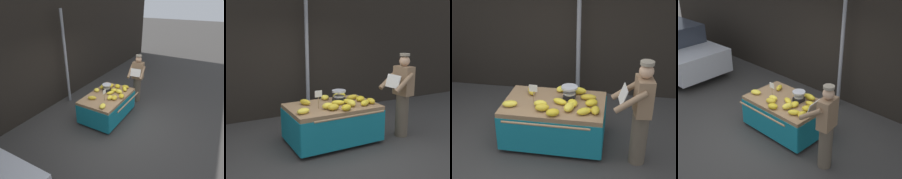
% 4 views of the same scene
% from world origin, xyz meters
% --- Properties ---
extents(ground_plane, '(60.00, 60.00, 0.00)m').
position_xyz_m(ground_plane, '(0.00, 0.00, 0.00)').
color(ground_plane, '#383533').
extents(back_wall, '(16.00, 0.24, 3.95)m').
position_xyz_m(back_wall, '(0.00, 2.62, 1.98)').
color(back_wall, black).
rests_on(back_wall, ground).
extents(street_pole, '(0.09, 0.09, 3.15)m').
position_xyz_m(street_pole, '(0.38, 2.20, 1.57)').
color(street_pole, gray).
rests_on(street_pole, ground).
extents(banana_cart, '(1.73, 1.31, 0.75)m').
position_xyz_m(banana_cart, '(0.20, 0.47, 0.55)').
color(banana_cart, '#93704C').
rests_on(banana_cart, ground).
extents(weighing_scale, '(0.28, 0.28, 0.23)m').
position_xyz_m(weighing_scale, '(0.44, 0.64, 0.87)').
color(weighing_scale, black).
rests_on(weighing_scale, banana_cart).
extents(price_sign, '(0.14, 0.01, 0.34)m').
position_xyz_m(price_sign, '(-0.13, 0.37, 1.00)').
color(price_sign, '#997A51').
rests_on(price_sign, banana_cart).
extents(banana_bunch_0, '(0.27, 0.27, 0.11)m').
position_xyz_m(banana_bunch_0, '(0.83, 0.46, 0.80)').
color(banana_bunch_0, gold).
rests_on(banana_bunch_0, banana_cart).
extents(banana_bunch_1, '(0.22, 0.14, 0.12)m').
position_xyz_m(banana_bunch_1, '(0.01, 0.27, 0.81)').
color(banana_bunch_1, yellow).
rests_on(banana_bunch_1, banana_cart).
extents(banana_bunch_2, '(0.28, 0.22, 0.10)m').
position_xyz_m(banana_bunch_2, '(-0.49, 0.21, 0.80)').
color(banana_bunch_2, yellow).
rests_on(banana_bunch_2, banana_cart).
extents(banana_bunch_3, '(0.15, 0.23, 0.11)m').
position_xyz_m(banana_bunch_3, '(0.92, 0.21, 0.81)').
color(banana_bunch_3, gold).
rests_on(banana_bunch_3, banana_cart).
extents(banana_bunch_4, '(0.28, 0.14, 0.10)m').
position_xyz_m(banana_bunch_4, '(0.76, 0.66, 0.80)').
color(banana_bunch_4, gold).
rests_on(banana_bunch_4, banana_cart).
extents(banana_bunch_5, '(0.29, 0.22, 0.09)m').
position_xyz_m(banana_bunch_5, '(0.31, 0.43, 0.80)').
color(banana_bunch_5, yellow).
rests_on(banana_bunch_5, banana_cart).
extents(banana_bunch_6, '(0.21, 0.28, 0.11)m').
position_xyz_m(banana_bunch_6, '(-0.26, 0.72, 0.81)').
color(banana_bunch_6, gold).
rests_on(banana_bunch_6, banana_cart).
extents(banana_bunch_7, '(0.22, 0.27, 0.09)m').
position_xyz_m(banana_bunch_7, '(0.52, 0.41, 0.80)').
color(banana_bunch_7, yellow).
rests_on(banana_bunch_7, banana_cart).
extents(banana_bunch_8, '(0.26, 0.21, 0.12)m').
position_xyz_m(banana_bunch_8, '(0.07, 0.15, 0.81)').
color(banana_bunch_8, gold).
rests_on(banana_bunch_8, banana_cart).
extents(banana_bunch_9, '(0.26, 0.23, 0.11)m').
position_xyz_m(banana_bunch_9, '(0.27, 0.02, 0.81)').
color(banana_bunch_9, gold).
rests_on(banana_bunch_9, banana_cart).
extents(banana_bunch_10, '(0.23, 0.25, 0.10)m').
position_xyz_m(banana_bunch_10, '(0.25, 0.90, 0.80)').
color(banana_bunch_10, yellow).
rests_on(banana_bunch_10, banana_cart).
extents(banana_bunch_11, '(0.29, 0.13, 0.13)m').
position_xyz_m(banana_bunch_11, '(0.56, 0.85, 0.81)').
color(banana_bunch_11, yellow).
rests_on(banana_bunch_11, banana_cart).
extents(banana_bunch_12, '(0.28, 0.25, 0.10)m').
position_xyz_m(banana_bunch_12, '(0.74, 0.15, 0.80)').
color(banana_bunch_12, yellow).
rests_on(banana_bunch_12, banana_cart).
extents(banana_bunch_13, '(0.21, 0.28, 0.12)m').
position_xyz_m(banana_bunch_13, '(0.49, 0.23, 0.81)').
color(banana_bunch_13, yellow).
rests_on(banana_bunch_13, banana_cart).
extents(vendor_person, '(0.62, 0.56, 1.71)m').
position_xyz_m(vendor_person, '(1.60, 0.09, 0.87)').
color(vendor_person, brown).
rests_on(vendor_person, ground).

